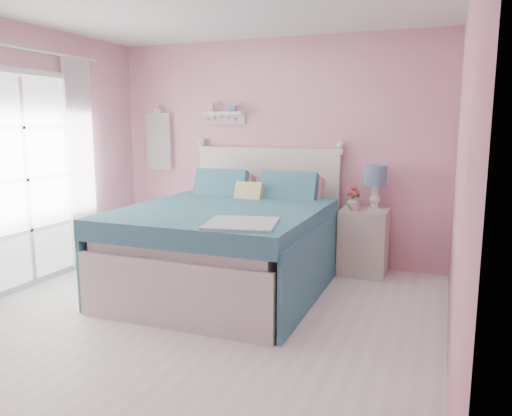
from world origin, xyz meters
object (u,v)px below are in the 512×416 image
Objects in this scene: bed at (230,244)px; vase at (353,202)px; table_lamp at (375,179)px; nightstand at (364,242)px; teacup at (356,208)px.

vase is (1.06, 0.93, 0.36)m from bed.
table_lamp is at bearing 8.28° from vase.
vase is (-0.22, -0.03, -0.26)m from table_lamp.
teacup is at bearing -118.45° from nightstand.
vase is at bearing -171.72° from table_lamp.
nightstand is at bearing 37.54° from bed.
bed is at bearing -142.91° from nightstand.
nightstand is (1.19, 0.90, -0.07)m from bed.
nightstand is 7.63× the size of teacup.
bed is at bearing -138.84° from vase.
bed reaches higher than nightstand.
vase reaches higher than nightstand.
vase reaches higher than teacup.
bed reaches higher than table_lamp.
vase is (-0.13, 0.03, 0.43)m from nightstand.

